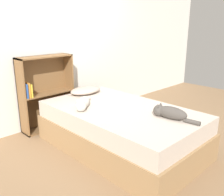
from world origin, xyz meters
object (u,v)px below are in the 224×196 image
pillow (86,90)px  cat_dark (169,113)px  cat_light (83,103)px  bookshelf (44,92)px  bed (120,129)px

pillow → cat_dark: size_ratio=0.93×
cat_light → cat_dark: same height
pillow → bookshelf: 0.63m
cat_light → bookshelf: size_ratio=0.41×
cat_light → bookshelf: bookshelf is taller
pillow → cat_dark: bearing=-89.1°
bed → cat_dark: 0.72m
bed → cat_light: cat_light is taller
bed → cat_light: size_ratio=4.53×
bed → bookshelf: 1.37m
cat_dark → bookshelf: bookshelf is taller
pillow → cat_light: cat_light is taller
cat_dark → bookshelf: 1.97m
cat_dark → pillow: bearing=-6.9°
bookshelf → cat_light: bearing=-90.3°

